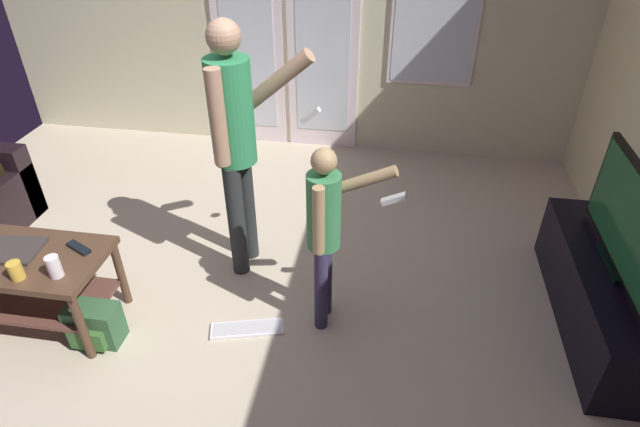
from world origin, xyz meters
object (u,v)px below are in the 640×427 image
Objects in this scene: backpack at (94,325)px; cup_by_laptop at (16,271)px; laptop_closed at (12,250)px; flat_screen_tv at (629,222)px; person_adult at (235,133)px; cup_near_edge at (54,267)px; loose_keyboard at (247,329)px; tv_remote_black at (79,248)px; person_child at (326,226)px; tv_stand at (600,294)px; coffee_table at (32,275)px.

backpack is 0.52m from cup_by_laptop.
backpack is 0.93× the size of laptop_closed.
cup_by_laptop is at bearing -167.84° from flat_screen_tv.
cup_near_edge is at bearing -132.46° from person_adult.
cup_near_edge is at bearing -166.39° from loose_keyboard.
tv_remote_black reaches higher than loose_keyboard.
person_child reaches higher than flat_screen_tv.
loose_keyboard is 1.44× the size of laptop_closed.
cup_by_laptop is (-0.29, -0.07, 0.43)m from backpack.
person_adult reaches higher than person_child.
person_adult is 1.40m from cup_by_laptop.
tv_remote_black reaches higher than tv_stand.
tv_remote_black is at bearing -141.63° from person_adult.
flat_screen_tv is 2.25× the size of loose_keyboard.
person_child is 1.66m from cup_by_laptop.
person_adult reaches higher than cup_by_laptop.
person_child is 9.28× the size of cup_near_edge.
tv_remote_black is at bearing 91.92° from cup_near_edge.
laptop_closed is 3.06× the size of cup_by_laptop.
tv_stand is at bearing -5.58° from person_adult.
cup_near_edge reaches higher than tv_remote_black.
tv_stand is at bearing 11.92° from cup_near_edge.
person_child reaches higher than cup_near_edge.
coffee_table reaches higher than tv_stand.
person_child is 2.55× the size of loose_keyboard.
cup_by_laptop is (-0.97, -0.90, -0.44)m from person_adult.
flat_screen_tv is at bearing 33.99° from tv_remote_black.
person_adult is at bearing 64.62° from tv_remote_black.
backpack reaches higher than loose_keyboard.
tv_remote_black is at bearing -179.95° from loose_keyboard.
person_adult is at bearing 50.92° from backpack.
flat_screen_tv is 3.05m from tv_remote_black.
tv_stand is 8.23× the size of tv_remote_black.
backpack is 1.74× the size of tv_remote_black.
loose_keyboard is (-2.06, -0.41, -0.73)m from flat_screen_tv.
person_adult is 1.43m from laptop_closed.
backpack is at bearing 12.99° from cup_by_laptop.
coffee_table is 0.37m from cup_near_edge.
person_adult is at bearing 174.42° from tv_stand.
person_child reaches higher than tv_remote_black.
cup_by_laptop is (-1.14, -0.28, 0.54)m from loose_keyboard.
cup_by_laptop is at bearing -97.18° from tv_remote_black.
loose_keyboard is at bearing 26.30° from tv_remote_black.
cup_near_edge is at bearing -163.90° from person_child.
tv_stand is 3.06m from tv_remote_black.
backpack is 0.63m from laptop_closed.
cup_near_edge is at bearing -27.06° from laptop_closed.
loose_keyboard is at bearing -168.75° from flat_screen_tv.
person_adult is 16.02× the size of cup_by_laptop.
flat_screen_tv reaches higher than loose_keyboard.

